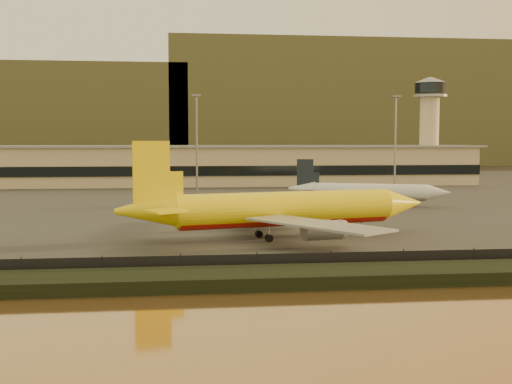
% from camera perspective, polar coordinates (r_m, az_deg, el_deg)
% --- Properties ---
extents(ground, '(900.00, 900.00, 0.00)m').
position_cam_1_polar(ground, '(81.77, 3.20, -5.50)').
color(ground, black).
rests_on(ground, ground).
extents(embankment, '(320.00, 7.00, 1.40)m').
position_cam_1_polar(embankment, '(65.26, 5.78, -7.48)').
color(embankment, black).
rests_on(embankment, ground).
extents(tarmac, '(320.00, 220.00, 0.20)m').
position_cam_1_polar(tarmac, '(175.43, -2.11, -0.06)').
color(tarmac, '#2D2D2D').
rests_on(tarmac, ground).
extents(perimeter_fence, '(300.00, 0.05, 2.20)m').
position_cam_1_polar(perimeter_fence, '(68.97, 5.06, -6.31)').
color(perimeter_fence, black).
rests_on(perimeter_fence, tarmac).
extents(terminal_building, '(202.00, 25.00, 12.60)m').
position_cam_1_polar(terminal_building, '(205.02, -6.85, 2.30)').
color(terminal_building, '#C9B98B').
rests_on(terminal_building, tarmac).
extents(control_tower, '(11.20, 11.20, 35.50)m').
position_cam_1_polar(control_tower, '(226.52, 15.16, 6.29)').
color(control_tower, '#C9B98B').
rests_on(control_tower, tarmac).
extents(apron_light_masts, '(152.20, 12.20, 25.40)m').
position_cam_1_polar(apron_light_masts, '(156.98, 3.94, 5.09)').
color(apron_light_masts, slate).
rests_on(apron_light_masts, tarmac).
extents(distant_hills, '(470.00, 160.00, 70.00)m').
position_cam_1_polar(distant_hills, '(419.71, -7.65, 6.88)').
color(distant_hills, brown).
rests_on(distant_hills, ground).
extents(dhl_cargo_jet, '(46.80, 45.03, 14.08)m').
position_cam_1_polar(dhl_cargo_jet, '(92.25, 2.17, -1.58)').
color(dhl_cargo_jet, yellow).
rests_on(dhl_cargo_jet, tarmac).
extents(white_narrowbody_jet, '(33.57, 31.74, 10.01)m').
position_cam_1_polar(white_narrowbody_jet, '(141.22, 9.86, 0.00)').
color(white_narrowbody_jet, silver).
rests_on(white_narrowbody_jet, tarmac).
extents(gse_vehicle_yellow, '(3.91, 1.99, 1.71)m').
position_cam_1_polar(gse_vehicle_yellow, '(112.03, 4.42, -2.22)').
color(gse_vehicle_yellow, yellow).
rests_on(gse_vehicle_yellow, tarmac).
extents(gse_vehicle_white, '(4.34, 2.98, 1.79)m').
position_cam_1_polar(gse_vehicle_white, '(111.96, -5.32, -2.21)').
color(gse_vehicle_white, silver).
rests_on(gse_vehicle_white, tarmac).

